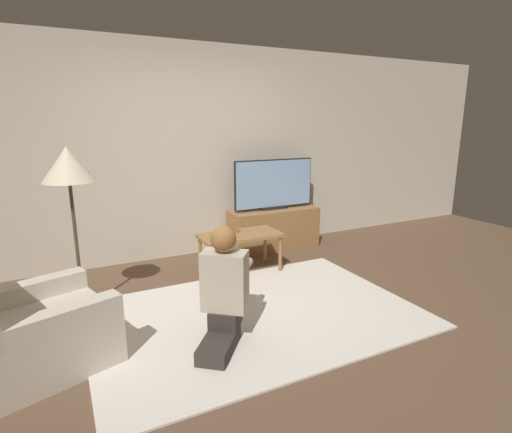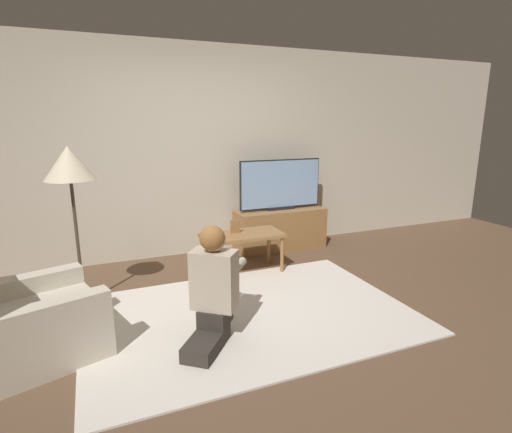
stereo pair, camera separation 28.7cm
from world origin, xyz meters
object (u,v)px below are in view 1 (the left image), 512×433
(coffee_table, at_px, (240,239))
(floor_lamp, at_px, (69,172))
(person_kneeling, at_px, (224,286))
(tv, at_px, (274,184))
(armchair, at_px, (32,333))

(coffee_table, height_order, floor_lamp, floor_lamp)
(coffee_table, height_order, person_kneeling, person_kneeling)
(tv, relative_size, coffee_table, 1.25)
(floor_lamp, bearing_deg, person_kneeling, -48.40)
(coffee_table, bearing_deg, person_kneeling, -119.27)
(tv, relative_size, person_kneeling, 1.23)
(coffee_table, distance_m, person_kneeling, 1.45)
(tv, bearing_deg, coffee_table, -140.94)
(armchair, distance_m, person_kneeling, 1.36)
(coffee_table, xyz_separation_m, person_kneeling, (-0.71, -1.26, 0.06))
(person_kneeling, bearing_deg, tv, -89.95)
(tv, bearing_deg, person_kneeling, -128.09)
(tv, distance_m, coffee_table, 1.10)
(floor_lamp, xyz_separation_m, armchair, (-0.36, -0.82, -0.99))
(armchair, bearing_deg, person_kneeling, -118.90)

